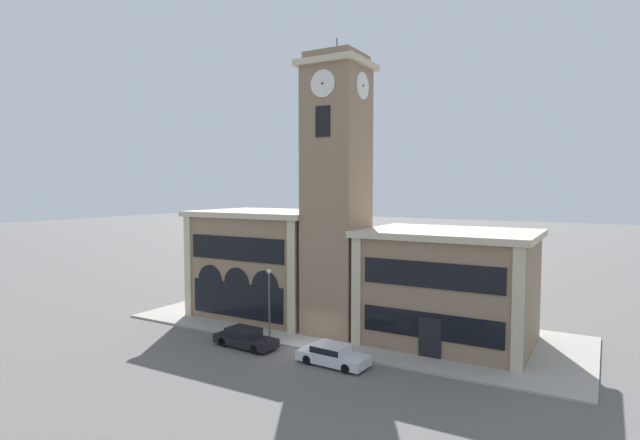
{
  "coord_description": "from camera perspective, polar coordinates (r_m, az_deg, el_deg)",
  "views": [
    {
      "loc": [
        17.93,
        -28.86,
        11.28
      ],
      "look_at": [
        -0.25,
        2.61,
        8.93
      ],
      "focal_mm": 28.0,
      "sensor_mm": 36.0,
      "label": 1
    }
  ],
  "objects": [
    {
      "name": "street_lamp",
      "position": [
        37.0,
        -5.82,
        -8.25
      ],
      "size": [
        0.36,
        0.36,
        5.23
      ],
      "color": "#4C4C51",
      "rests_on": "sidewalk_kerb"
    },
    {
      "name": "parked_car_near",
      "position": [
        36.65,
        -8.59,
        -13.1
      ],
      "size": [
        4.83,
        2.04,
        1.36
      ],
      "rotation": [
        0.0,
        0.0,
        -0.06
      ],
      "color": "black",
      "rests_on": "ground_plane"
    },
    {
      "name": "ground_plane",
      "position": [
        35.8,
        -1.8,
        -14.67
      ],
      "size": [
        300.0,
        300.0,
        0.0
      ],
      "primitive_type": "plane",
      "color": "#605E5B"
    },
    {
      "name": "parked_car_mid",
      "position": [
        32.91,
        1.42,
        -15.08
      ],
      "size": [
        4.71,
        2.17,
        1.3
      ],
      "rotation": [
        0.0,
        0.0,
        -0.06
      ],
      "color": "silver",
      "rests_on": "ground_plane"
    },
    {
      "name": "town_hall_left_wing",
      "position": [
        44.69,
        -6.03,
        -4.84
      ],
      "size": [
        12.15,
        9.26,
        9.26
      ],
      "color": "#897056",
      "rests_on": "ground_plane"
    },
    {
      "name": "town_hall_right_wing",
      "position": [
        37.73,
        14.49,
        -7.33
      ],
      "size": [
        12.14,
        9.26,
        8.22
      ],
      "color": "#897056",
      "rests_on": "ground_plane"
    },
    {
      "name": "clock_tower",
      "position": [
        38.04,
        1.9,
        2.8
      ],
      "size": [
        4.87,
        4.87,
        22.46
      ],
      "color": "#897056",
      "rests_on": "ground_plane"
    },
    {
      "name": "sidewalk_kerb",
      "position": [
        41.27,
        3.13,
        -12.06
      ],
      "size": [
        35.67,
        13.17,
        0.15
      ],
      "color": "#A39E93",
      "rests_on": "ground_plane"
    }
  ]
}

